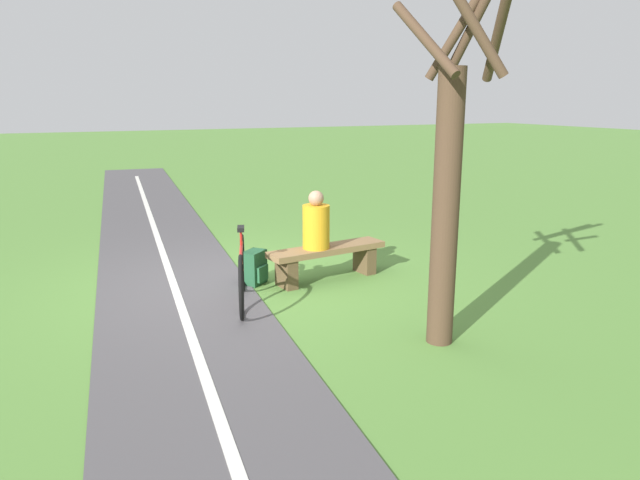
# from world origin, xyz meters

# --- Properties ---
(ground_plane) EXTENTS (80.00, 80.00, 0.00)m
(ground_plane) POSITION_xyz_m (0.00, 0.00, 0.00)
(ground_plane) COLOR #548438
(bench) EXTENTS (1.71, 0.61, 0.46)m
(bench) POSITION_xyz_m (-1.07, 0.27, 0.32)
(bench) COLOR brown
(bench) RESTS_ON ground_plane
(person_seated) EXTENTS (0.40, 0.40, 0.77)m
(person_seated) POSITION_xyz_m (-0.90, 0.30, 0.79)
(person_seated) COLOR orange
(person_seated) RESTS_ON bench
(bicycle) EXTENTS (0.57, 1.67, 0.91)m
(bicycle) POSITION_xyz_m (0.26, 0.73, 0.39)
(bicycle) COLOR black
(bicycle) RESTS_ON ground_plane
(backpack) EXTENTS (0.39, 0.38, 0.45)m
(backpack) POSITION_xyz_m (-0.12, 0.06, 0.22)
(backpack) COLOR #1E4C2D
(backpack) RESTS_ON ground_plane
(tree_far_left) EXTENTS (1.08, 1.03, 3.72)m
(tree_far_left) POSITION_xyz_m (-1.24, 2.65, 1.69)
(tree_far_left) COLOR #473323
(tree_far_left) RESTS_ON ground_plane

